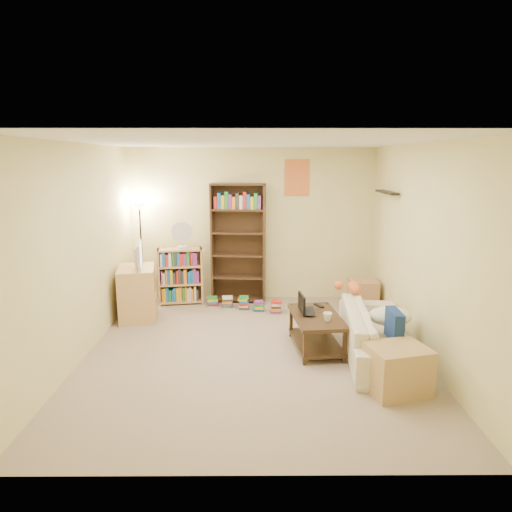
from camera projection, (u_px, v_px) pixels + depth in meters
name	position (u px, v px, depth m)	size (l,w,h in m)	color
room	(252.00, 220.00, 5.27)	(4.50, 4.54, 2.52)	tan
sofa	(378.00, 333.00, 5.43)	(0.94, 1.98, 0.56)	beige
navy_pillow	(394.00, 325.00, 4.97)	(0.37, 0.11, 0.33)	navy
cream_blanket	(390.00, 316.00, 5.43)	(0.52, 0.37, 0.22)	silver
tabby_cat	(351.00, 287.00, 6.10)	(0.44, 0.19, 0.15)	orange
coffee_table	(316.00, 327.00, 5.62)	(0.65, 1.04, 0.44)	#3C2B17
laptop	(313.00, 312.00, 5.66)	(0.24, 0.36, 0.03)	black
laptop_screen	(302.00, 303.00, 5.62)	(0.01, 0.33, 0.22)	white
mug	(327.00, 317.00, 5.37)	(0.14, 0.14, 0.10)	white
tv_remote	(319.00, 306.00, 5.92)	(0.05, 0.18, 0.02)	black
tv_stand	(137.00, 293.00, 6.71)	(0.51, 0.72, 0.77)	#DEB76C
television	(135.00, 255.00, 6.59)	(0.21, 0.64, 0.37)	black
tall_bookshelf	(238.00, 240.00, 7.39)	(0.90, 0.37, 1.94)	#3F2B18
short_bookshelf	(181.00, 276.00, 7.40)	(0.74, 0.38, 0.91)	tan
desk_fan	(182.00, 235.00, 7.21)	(0.32, 0.18, 0.44)	silver
floor_lamp	(140.00, 223.00, 7.29)	(0.28, 0.28, 1.65)	black
side_table	(363.00, 295.00, 7.09)	(0.42, 0.42, 0.48)	tan
end_cabinet	(397.00, 369.00, 4.59)	(0.58, 0.48, 0.48)	tan
book_stacks	(245.00, 304.00, 7.16)	(1.17, 0.51, 0.21)	red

